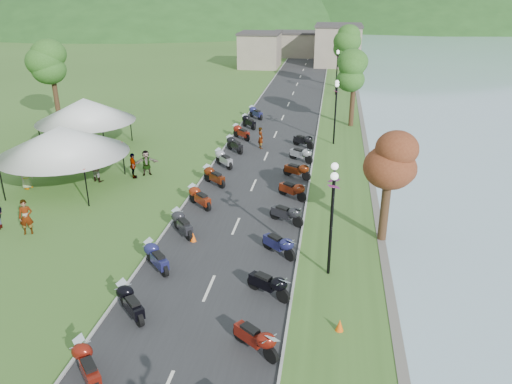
# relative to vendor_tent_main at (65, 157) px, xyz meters

# --- Properties ---
(road) EXTENTS (7.00, 120.00, 0.02)m
(road) POSITION_rel_vendor_tent_main_xyz_m (11.70, 14.01, -1.99)
(road) COLOR #2B2B2D
(road) RESTS_ON ground
(hills_backdrop) EXTENTS (360.00, 120.00, 76.00)m
(hills_backdrop) POSITION_rel_vendor_tent_main_xyz_m (11.70, 174.01, -2.00)
(hills_backdrop) COLOR #285621
(hills_backdrop) RESTS_ON ground
(far_building) EXTENTS (18.00, 16.00, 5.00)m
(far_building) POSITION_rel_vendor_tent_main_xyz_m (9.70, 59.01, 0.50)
(far_building) COLOR gray
(far_building) RESTS_ON ground
(moto_row_left) EXTENTS (2.60, 47.97, 1.10)m
(moto_row_left) POSITION_rel_vendor_tent_main_xyz_m (9.09, -3.54, -1.45)
(moto_row_left) COLOR #331411
(moto_row_left) RESTS_ON ground
(moto_row_right) EXTENTS (2.60, 37.11, 1.10)m
(moto_row_right) POSITION_rel_vendor_tent_main_xyz_m (14.33, -6.64, -1.45)
(moto_row_right) COLOR #331411
(moto_row_right) RESTS_ON ground
(vendor_tent_main) EXTENTS (5.36, 5.36, 4.00)m
(vendor_tent_main) POSITION_rel_vendor_tent_main_xyz_m (0.00, 0.00, 0.00)
(vendor_tent_main) COLOR silver
(vendor_tent_main) RESTS_ON ground
(vendor_tent_side) EXTENTS (5.05, 5.05, 4.00)m
(vendor_tent_side) POSITION_rel_vendor_tent_main_xyz_m (-2.41, 7.85, 0.00)
(vendor_tent_side) COLOR silver
(vendor_tent_side) RESTS_ON ground
(tree_lakeside) EXTENTS (2.30, 2.30, 6.38)m
(tree_lakeside) POSITION_rel_vendor_tent_main_xyz_m (19.32, -4.28, 1.19)
(tree_lakeside) COLOR #377025
(tree_lakeside) RESTS_ON ground
(pedestrian_a) EXTENTS (0.84, 0.74, 1.90)m
(pedestrian_a) POSITION_rel_vendor_tent_main_xyz_m (1.19, -6.46, -2.00)
(pedestrian_a) COLOR slate
(pedestrian_a) RESTS_ON ground
(pedestrian_b) EXTENTS (1.03, 0.78, 1.88)m
(pedestrian_b) POSITION_rel_vendor_tent_main_xyz_m (1.38, 1.27, -2.00)
(pedestrian_b) COLOR slate
(pedestrian_b) RESTS_ON ground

